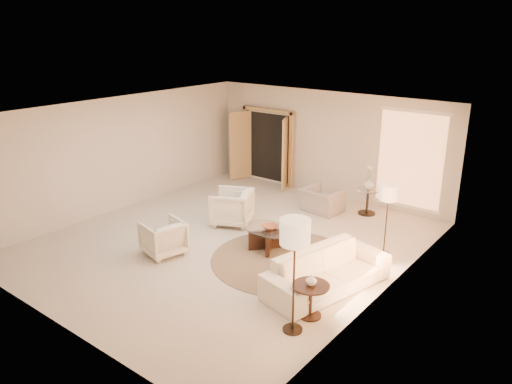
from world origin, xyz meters
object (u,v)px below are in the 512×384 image
Objects in this scene: side_vase at (369,184)px; armchair_right at (163,236)px; armchair_left at (232,205)px; end_vase at (311,280)px; sofa at (327,271)px; floor_lamp_far at (295,237)px; accent_chair at (322,196)px; bowl at (270,227)px; coffee_table at (270,236)px; side_table at (368,199)px; end_table at (311,295)px; floor_lamp_near at (389,196)px.

armchair_right is at bearing -116.05° from side_vase.
end_vase is (3.52, -2.19, 0.20)m from armchair_left.
floor_lamp_far is at bearing -156.54° from sofa.
accent_chair is 2.80× the size of bowl.
armchair_right reaches higher than end_vase.
coffee_table is 3.16m from side_table.
armchair_right is 5.11m from side_table.
sofa reaches higher than end_table.
accent_chair is 1.11m from side_table.
accent_chair is at bearing 118.67° from end_table.
armchair_left is 3.35m from side_table.
bowl is (-1.97, -1.22, -0.77)m from floor_lamp_near.
end_table is at bearing -39.13° from coffee_table.
accent_chair is (-2.04, 3.24, 0.06)m from sofa.
side_vase is at bearing 168.06° from armchair_right.
floor_lamp_far is 1.03m from end_vase.
end_table is at bearing -74.38° from side_table.
coffee_table is 3.19m from side_vase.
bowl is 2.59m from end_vase.
armchair_left is at bearing 148.11° from end_vase.
armchair_left is 4.90× the size of end_vase.
floor_lamp_far is 5.43m from side_vase.
bowl is 1.81× the size of end_vase.
bowl is (1.56, 1.52, 0.09)m from armchair_right.
sofa is 2.57× the size of accent_chair.
sofa is at bearing -22.12° from coffee_table.
side_vase reaches higher than armchair_right.
sofa is at bearing 99.43° from floor_lamp_far.
floor_lamp_near is 0.81× the size of floor_lamp_far.
armchair_right is at bearing -135.76° from bowl.
armchair_right is 0.53× the size of floor_lamp_near.
coffee_table is at bearing -102.62° from side_table.
bowl is at bearing -102.62° from side_vase.
sofa is 3.95m from side_table.
floor_lamp_near reaches higher than sofa.
accent_chair reaches higher than armchair_right.
side_vase is (-1.32, 4.71, 0.13)m from end_vase.
armchair_right is 1.21× the size of side_table.
coffee_table is at bearing 81.91° from sofa.
sofa is 1.92m from coffee_table.
sofa is 3.53m from armchair_left.
accent_chair is 2.72m from floor_lamp_near.
floor_lamp_far is (3.52, -2.69, 1.10)m from armchair_left.
armchair_left is at bearing 63.18° from accent_chair.
side_vase is at bearing 0.00° from side_table.
sofa is 0.99m from end_vase.
end_vase is 0.67× the size of side_vase.
floor_lamp_far is (0.23, -1.41, 1.20)m from sofa.
accent_chair is 1.44× the size of side_table.
end_vase is (0.00, 0.50, -0.90)m from floor_lamp_far.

